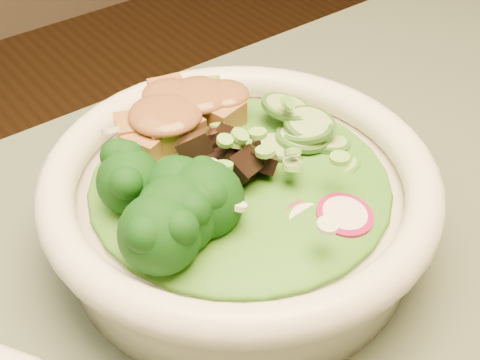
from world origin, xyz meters
TOP-DOWN VIEW (x-y plane):
  - salad_bowl at (0.11, 0.18)m, footprint 0.26×0.26m
  - lettuce_bed at (0.11, 0.18)m, footprint 0.20×0.20m
  - broccoli_florets at (0.05, 0.18)m, footprint 0.09×0.08m
  - radish_slices at (0.12, 0.12)m, footprint 0.11×0.05m
  - cucumber_slices at (0.18, 0.19)m, footprint 0.08×0.08m
  - mushroom_heap at (0.11, 0.20)m, footprint 0.08×0.08m
  - tofu_cubes at (0.11, 0.24)m, footprint 0.09×0.07m
  - peanut_sauce at (0.11, 0.24)m, footprint 0.07×0.05m
  - scallion_garnish at (0.11, 0.18)m, footprint 0.18×0.18m

SIDE VIEW (x-z plane):
  - salad_bowl at x=0.11m, z-range 0.75..0.82m
  - lettuce_bed at x=0.11m, z-range 0.80..0.82m
  - radish_slices at x=0.12m, z-range 0.80..0.82m
  - cucumber_slices at x=0.18m, z-range 0.80..0.84m
  - tofu_cubes at x=0.11m, z-range 0.80..0.84m
  - mushroom_heap at x=0.11m, z-range 0.80..0.84m
  - broccoli_florets at x=0.05m, z-range 0.80..0.84m
  - scallion_garnish at x=0.11m, z-range 0.82..0.84m
  - peanut_sauce at x=0.11m, z-range 0.82..0.84m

